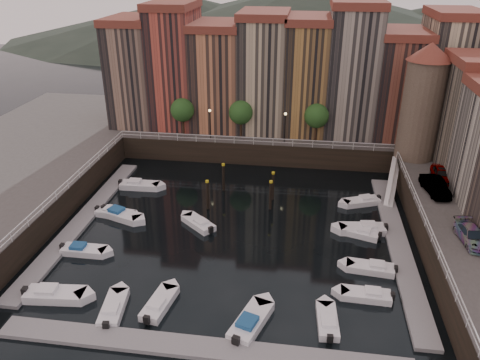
% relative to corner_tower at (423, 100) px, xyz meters
% --- Properties ---
extents(ground, '(200.00, 200.00, 0.00)m').
position_rel_corner_tower_xyz_m(ground, '(-20.00, -14.50, -10.19)').
color(ground, black).
rests_on(ground, ground).
extents(quay_far, '(80.00, 20.00, 3.00)m').
position_rel_corner_tower_xyz_m(quay_far, '(-20.00, 11.50, -8.69)').
color(quay_far, black).
rests_on(quay_far, ground).
extents(dock_left, '(2.00, 28.00, 0.35)m').
position_rel_corner_tower_xyz_m(dock_left, '(-36.20, -15.50, -10.02)').
color(dock_left, gray).
rests_on(dock_left, ground).
extents(dock_right, '(2.00, 28.00, 0.35)m').
position_rel_corner_tower_xyz_m(dock_right, '(-3.80, -15.50, -10.02)').
color(dock_right, gray).
rests_on(dock_right, ground).
extents(dock_near, '(30.00, 2.00, 0.35)m').
position_rel_corner_tower_xyz_m(dock_near, '(-20.00, -31.50, -10.02)').
color(dock_near, gray).
rests_on(dock_near, ground).
extents(mountains, '(145.00, 100.00, 18.00)m').
position_rel_corner_tower_xyz_m(mountains, '(-18.28, 95.50, -2.28)').
color(mountains, '#2D382D').
rests_on(mountains, ground).
extents(far_terrace, '(48.70, 10.30, 17.50)m').
position_rel_corner_tower_xyz_m(far_terrace, '(-16.69, 9.00, 0.76)').
color(far_terrace, '#896B57').
rests_on(far_terrace, quay_far).
extents(corner_tower, '(5.20, 5.20, 13.80)m').
position_rel_corner_tower_xyz_m(corner_tower, '(0.00, 0.00, 0.00)').
color(corner_tower, '#6B5B4C').
rests_on(corner_tower, quay_right).
extents(promenade_trees, '(21.20, 3.20, 5.20)m').
position_rel_corner_tower_xyz_m(promenade_trees, '(-21.33, 3.70, -3.61)').
color(promenade_trees, black).
rests_on(promenade_trees, quay_far).
extents(street_lamps, '(10.36, 0.36, 4.18)m').
position_rel_corner_tower_xyz_m(street_lamps, '(-21.00, 2.70, -4.30)').
color(street_lamps, black).
rests_on(street_lamps, quay_far).
extents(railings, '(36.08, 34.04, 0.52)m').
position_rel_corner_tower_xyz_m(railings, '(-20.00, -9.62, -6.41)').
color(railings, white).
rests_on(railings, ground).
extents(gangway, '(2.78, 8.32, 3.73)m').
position_rel_corner_tower_xyz_m(gangway, '(-2.90, -4.50, -8.28)').
color(gangway, white).
rests_on(gangway, ground).
extents(mooring_pilings, '(7.30, 5.08, 3.78)m').
position_rel_corner_tower_xyz_m(mooring_pilings, '(-19.90, -8.87, -8.54)').
color(mooring_pilings, black).
rests_on(mooring_pilings, ground).
extents(boat_left_0, '(5.22, 2.29, 1.18)m').
position_rel_corner_tower_xyz_m(boat_left_0, '(-32.99, -27.76, -9.80)').
color(boat_left_0, white).
rests_on(boat_left_0, ground).
extents(boat_left_1, '(4.43, 1.62, 1.02)m').
position_rel_corner_tower_xyz_m(boat_left_1, '(-33.49, -21.29, -9.85)').
color(boat_left_1, white).
rests_on(boat_left_1, ground).
extents(boat_left_2, '(5.05, 3.25, 1.14)m').
position_rel_corner_tower_xyz_m(boat_left_2, '(-32.48, -14.42, -9.81)').
color(boat_left_2, white).
rests_on(boat_left_2, ground).
extents(boat_left_3, '(4.60, 2.19, 1.03)m').
position_rel_corner_tower_xyz_m(boat_left_3, '(-33.24, -14.12, -9.85)').
color(boat_left_3, white).
rests_on(boat_left_3, ground).
extents(boat_left_4, '(4.98, 1.95, 1.14)m').
position_rel_corner_tower_xyz_m(boat_left_4, '(-32.90, -7.25, -9.81)').
color(boat_left_4, white).
rests_on(boat_left_4, ground).
extents(boat_right_0, '(4.33, 1.71, 0.99)m').
position_rel_corner_tower_xyz_m(boat_right_0, '(-7.59, -24.10, -9.86)').
color(boat_right_0, white).
rests_on(boat_right_0, ground).
extents(boat_right_1, '(4.50, 2.00, 1.02)m').
position_rel_corner_tower_xyz_m(boat_right_1, '(-6.83, -20.27, -9.85)').
color(boat_right_1, white).
rests_on(boat_right_1, ground).
extents(boat_right_2, '(4.96, 2.27, 1.12)m').
position_rel_corner_tower_xyz_m(boat_right_2, '(-6.95, -13.66, -9.82)').
color(boat_right_2, white).
rests_on(boat_right_2, ground).
extents(boat_right_3, '(4.42, 2.77, 0.99)m').
position_rel_corner_tower_xyz_m(boat_right_3, '(-7.38, -14.35, -9.86)').
color(boat_right_3, white).
rests_on(boat_right_3, ground).
extents(boat_right_4, '(4.44, 3.01, 1.01)m').
position_rel_corner_tower_xyz_m(boat_right_4, '(-6.50, -7.57, -9.85)').
color(boat_right_4, white).
rests_on(boat_right_4, ground).
extents(boat_near_0, '(2.19, 4.59, 1.03)m').
position_rel_corner_tower_xyz_m(boat_near_0, '(-27.57, -28.63, -9.85)').
color(boat_near_0, white).
rests_on(boat_near_0, ground).
extents(boat_near_1, '(2.27, 4.59, 1.03)m').
position_rel_corner_tower_xyz_m(boat_near_1, '(-24.15, -27.60, -9.85)').
color(boat_near_1, white).
rests_on(boat_near_1, ground).
extents(boat_near_2, '(3.29, 5.21, 1.17)m').
position_rel_corner_tower_xyz_m(boat_near_2, '(-16.67, -28.66, -9.80)').
color(boat_near_2, white).
rests_on(boat_near_2, ground).
extents(boat_near_3, '(1.76, 4.22, 0.96)m').
position_rel_corner_tower_xyz_m(boat_near_3, '(-10.88, -27.67, -9.87)').
color(boat_near_3, white).
rests_on(boat_near_3, ground).
extents(car_a, '(1.89, 4.49, 1.52)m').
position_rel_corner_tower_xyz_m(car_a, '(1.69, -6.68, -6.44)').
color(car_a, gray).
rests_on(car_a, quay_right).
extents(car_b, '(2.46, 5.03, 1.59)m').
position_rel_corner_tower_xyz_m(car_b, '(0.30, -9.92, -6.40)').
color(car_b, gray).
rests_on(car_b, quay_right).
extents(car_c, '(2.37, 4.76, 1.33)m').
position_rel_corner_tower_xyz_m(car_c, '(1.30, -19.12, -6.53)').
color(car_c, gray).
rests_on(car_c, quay_right).
extents(boat_extra_292, '(4.13, 3.89, 1.00)m').
position_rel_corner_tower_xyz_m(boat_extra_292, '(-23.75, -14.93, -9.86)').
color(boat_extra_292, white).
rests_on(boat_extra_292, ground).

